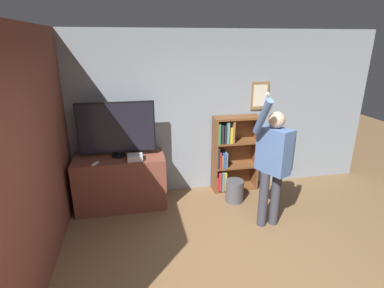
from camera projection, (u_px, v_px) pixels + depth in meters
wall_back at (199, 114)px, 5.02m from camera, size 6.21×0.09×2.70m
wall_side_brick at (41, 150)px, 3.38m from camera, size 0.06×4.22×2.70m
tv_ledge at (121, 182)px, 4.71m from camera, size 1.37×0.62×0.83m
television at (117, 129)px, 4.46m from camera, size 1.14×0.22×0.85m
game_console at (135, 157)px, 4.46m from camera, size 0.22×0.19×0.08m
remote_loose at (95, 163)px, 4.31m from camera, size 0.10×0.14×0.02m
bookshelf at (231, 154)px, 5.17m from camera, size 0.79×0.28×1.32m
person at (273, 159)px, 4.01m from camera, size 0.59×0.56×1.95m
waste_bin at (234, 191)px, 4.91m from camera, size 0.29×0.29×0.37m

